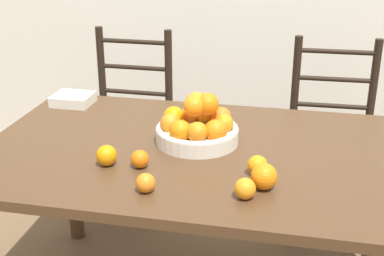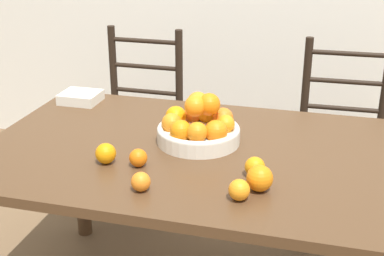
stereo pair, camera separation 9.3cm
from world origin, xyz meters
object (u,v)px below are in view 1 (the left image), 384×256
Objects in this scene: orange_loose_2 at (257,165)px; orange_loose_3 at (264,177)px; fruit_bowl at (198,126)px; orange_loose_1 at (140,159)px; orange_loose_0 at (146,183)px; book_stack at (73,99)px; orange_loose_5 at (245,189)px; orange_loose_4 at (107,155)px; chair_right at (331,141)px; chair_left at (128,125)px.

orange_loose_3 is at bearing -72.59° from orange_loose_2.
fruit_bowl is 4.98× the size of orange_loose_1.
orange_loose_0 is 0.99× the size of orange_loose_1.
book_stack is (-0.89, 0.60, -0.02)m from orange_loose_3.
orange_loose_2 is 1.02× the size of orange_loose_5.
orange_loose_4 is 1.09× the size of orange_loose_5.
chair_right is at bearing 55.08° from fruit_bowl.
orange_loose_3 is at bearing -8.42° from orange_loose_1.
orange_loose_5 is 1.39m from chair_left.
orange_loose_2 is at bearing -42.07° from fruit_bowl.
chair_right is at bearing 21.82° from book_stack.
chair_right is (0.67, 1.00, -0.30)m from orange_loose_1.
chair_left is at bearing 111.29° from orange_loose_0.
chair_right is 5.68× the size of book_stack.
fruit_bowl is at bearing 59.56° from orange_loose_1.
orange_loose_2 is 1.27m from chair_left.
orange_loose_0 and orange_loose_1 have the same top height.
orange_loose_2 is (0.24, -0.22, -0.03)m from fruit_bowl.
orange_loose_1 is (-0.07, 0.16, 0.00)m from orange_loose_0.
orange_loose_5 is (-0.05, -0.07, -0.01)m from orange_loose_3.
orange_loose_1 is 0.87× the size of orange_loose_4.
fruit_bowl is 0.36m from orange_loose_4.
orange_loose_1 is 0.95× the size of orange_loose_5.
chair_left is (-0.53, 0.75, -0.33)m from fruit_bowl.
chair_left is at bearing 111.01° from orange_loose_1.
orange_loose_5 is 0.07× the size of chair_right.
orange_loose_5 is 1.07m from book_stack.
chair_left reaches higher than orange_loose_0.
orange_loose_0 is 0.06× the size of chair_right.
chair_right reaches higher than fruit_bowl.
orange_loose_0 is 0.06× the size of chair_left.
chair_left reaches higher than orange_loose_5.
book_stack is at bearing 141.23° from orange_loose_5.
orange_loose_4 is (-0.18, 0.15, 0.01)m from orange_loose_0.
orange_loose_3 is at bearing -48.82° from fruit_bowl.
book_stack is at bearing 145.86° from orange_loose_3.
orange_loose_1 is at bearing -125.47° from chair_right.
orange_loose_4 is 0.42× the size of book_stack.
book_stack is (-0.09, -0.46, 0.29)m from chair_left.
chair_left is (-0.80, 1.06, -0.31)m from orange_loose_3.
orange_loose_0 is 1.27m from chair_left.
orange_loose_2 is at bearing 30.15° from orange_loose_0.
fruit_bowl is 4.72× the size of orange_loose_5.
chair_right is (1.05, -0.00, 0.00)m from chair_left.
orange_loose_1 is 0.11m from orange_loose_4.
fruit_bowl reaches higher than orange_loose_0.
orange_loose_5 is 0.07× the size of chair_left.
orange_loose_3 is (0.27, -0.31, -0.02)m from fruit_bowl.
orange_loose_0 is at bearing -164.71° from orange_loose_3.
orange_loose_5 is at bearing -124.41° from orange_loose_3.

